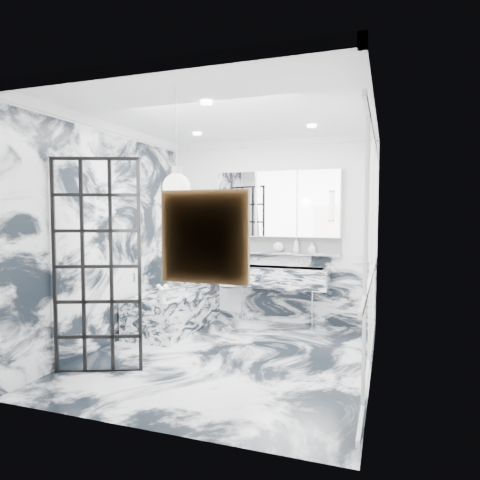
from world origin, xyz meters
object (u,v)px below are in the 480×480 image
at_px(trough_sink, 274,277).
at_px(bathtub, 175,310).
at_px(mirror_cabinet, 278,204).
at_px(crittall_door, 97,266).

height_order(trough_sink, bathtub, trough_sink).
relative_size(trough_sink, mirror_cabinet, 0.84).
height_order(mirror_cabinet, bathtub, mirror_cabinet).
bearing_deg(trough_sink, crittall_door, -117.73).
bearing_deg(crittall_door, bathtub, 69.29).
height_order(crittall_door, bathtub, crittall_door).
relative_size(crittall_door, trough_sink, 1.40).
distance_m(trough_sink, bathtub, 1.55).
xyz_separation_m(crittall_door, trough_sink, (1.28, 2.44, -0.39)).
distance_m(crittall_door, trough_sink, 2.78).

